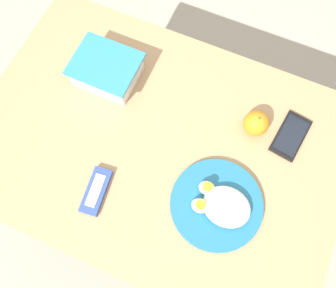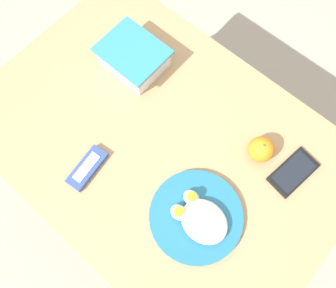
{
  "view_description": "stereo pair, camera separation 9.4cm",
  "coord_description": "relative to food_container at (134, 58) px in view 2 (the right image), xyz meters",
  "views": [
    {
      "loc": [
        0.16,
        -0.29,
        1.63
      ],
      "look_at": [
        0.03,
        -0.0,
        0.74
      ],
      "focal_mm": 35.0,
      "sensor_mm": 36.0,
      "label": 1
    },
    {
      "loc": [
        0.24,
        -0.23,
        1.63
      ],
      "look_at": [
        0.03,
        -0.0,
        0.74
      ],
      "focal_mm": 35.0,
      "sensor_mm": 36.0,
      "label": 2
    }
  ],
  "objects": [
    {
      "name": "rice_plate",
      "position": [
        0.47,
        -0.25,
        -0.02
      ],
      "size": [
        0.26,
        0.26,
        0.05
      ],
      "color": "teal",
      "rests_on": "table"
    },
    {
      "name": "candy_bar",
      "position": [
        0.14,
        -0.35,
        -0.02
      ],
      "size": [
        0.07,
        0.14,
        0.02
      ],
      "color": "#334C9E",
      "rests_on": "table"
    },
    {
      "name": "food_container",
      "position": [
        0.0,
        0.0,
        0.0
      ],
      "size": [
        0.2,
        0.16,
        0.08
      ],
      "color": "white",
      "rests_on": "table"
    },
    {
      "name": "cell_phone",
      "position": [
        0.59,
        0.03,
        -0.03
      ],
      "size": [
        0.1,
        0.16,
        0.01
      ],
      "color": "black",
      "rests_on": "table"
    },
    {
      "name": "ground_plane",
      "position": [
        0.24,
        -0.14,
        -0.74
      ],
      "size": [
        10.0,
        10.0,
        0.0
      ],
      "primitive_type": "plane",
      "color": "#B2A899"
    },
    {
      "name": "table",
      "position": [
        0.24,
        -0.14,
        -0.14
      ],
      "size": [
        1.11,
        0.77,
        0.71
      ],
      "color": "tan",
      "rests_on": "ground_plane"
    },
    {
      "name": "orange_fruit",
      "position": [
        0.48,
        0.02,
        0.0
      ],
      "size": [
        0.07,
        0.07,
        0.07
      ],
      "color": "orange",
      "rests_on": "table"
    }
  ]
}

